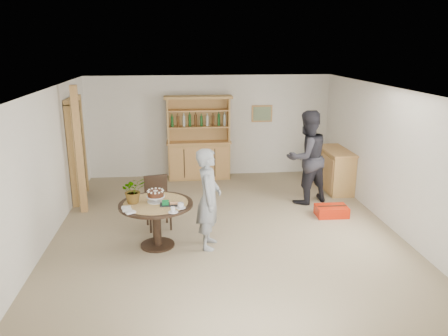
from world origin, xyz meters
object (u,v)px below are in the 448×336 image
hutch (199,151)px  red_suitcase (331,211)px  dining_table (156,212)px  dining_chair (157,198)px  sideboard (335,170)px  adult_person (307,157)px  teen_boy (209,199)px

hutch → red_suitcase: hutch is taller
dining_table → dining_chair: size_ratio=1.27×
hutch → sideboard: size_ratio=1.62×
sideboard → dining_table: size_ratio=1.05×
hutch → sideboard: 3.29m
hutch → adult_person: (2.13, -1.97, 0.29)m
sideboard → red_suitcase: sideboard is taller
teen_boy → adult_person: size_ratio=0.85×
dining_table → teen_boy: bearing=-6.7°
sideboard → dining_chair: size_ratio=1.33×
red_suitcase → dining_chair: bearing=-176.3°
dining_chair → red_suitcase: (3.33, 0.13, -0.43)m
dining_table → adult_person: 3.52m
dining_chair → hutch: bearing=60.2°
dining_table → red_suitcase: size_ratio=1.97×
teen_boy → sideboard: bearing=-39.8°
sideboard → teen_boy: bearing=-139.7°
dining_table → adult_person: adult_person is taller
dining_chair → red_suitcase: bearing=-10.4°
adult_person → red_suitcase: (0.30, -0.83, -0.87)m
dining_table → teen_boy: teen_boy is taller
red_suitcase → sideboard: bearing=70.0°
sideboard → adult_person: (-0.91, -0.72, 0.50)m
sideboard → adult_person: adult_person is taller
hutch → dining_table: (-0.89, -3.75, -0.08)m
dining_chair → adult_person: size_ratio=0.49×
dining_table → dining_chair: (-0.02, 0.83, -0.07)m
hutch → red_suitcase: 3.75m
hutch → sideboard: hutch is taller
adult_person → dining_table: bearing=8.6°
sideboard → adult_person: size_ratio=0.65×
sideboard → hutch: bearing=157.8°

